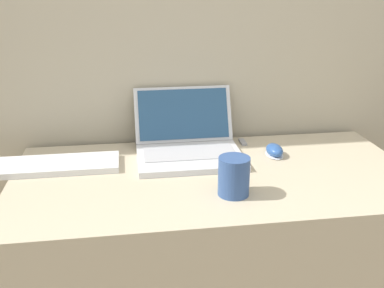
{
  "coord_description": "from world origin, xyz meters",
  "views": [
    {
      "loc": [
        -0.26,
        -0.94,
        1.33
      ],
      "look_at": [
        -0.06,
        0.39,
        0.83
      ],
      "focal_mm": 42.0,
      "sensor_mm": 36.0,
      "label": 1
    }
  ],
  "objects": [
    {
      "name": "computer_mouse",
      "position": [
        0.23,
        0.44,
        0.77
      ],
      "size": [
        0.06,
        0.09,
        0.04
      ],
      "color": "white",
      "rests_on": "desk"
    },
    {
      "name": "wall_back",
      "position": [
        0.0,
        0.68,
        1.25
      ],
      "size": [
        7.0,
        0.04,
        2.5
      ],
      "color": "#BCB299",
      "rests_on": "ground_plane"
    },
    {
      "name": "laptop",
      "position": [
        -0.06,
        0.49,
        0.79
      ],
      "size": [
        0.35,
        0.34,
        0.21
      ],
      "color": "silver",
      "rests_on": "desk"
    },
    {
      "name": "drink_cup",
      "position": [
        0.02,
        0.17,
        0.81
      ],
      "size": [
        0.09,
        0.09,
        0.11
      ],
      "color": "#33518C",
      "rests_on": "desk"
    },
    {
      "name": "desk",
      "position": [
        0.0,
        0.32,
        0.38
      ],
      "size": [
        1.26,
        0.64,
        0.75
      ],
      "color": "beige",
      "rests_on": "ground_plane"
    },
    {
      "name": "external_keyboard",
      "position": [
        -0.53,
        0.44,
        0.76
      ],
      "size": [
        0.46,
        0.15,
        0.02
      ],
      "color": "silver",
      "rests_on": "desk"
    },
    {
      "name": "usb_stick",
      "position": [
        0.16,
        0.57,
        0.75
      ],
      "size": [
        0.02,
        0.06,
        0.01
      ],
      "color": "#99999E",
      "rests_on": "desk"
    }
  ]
}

